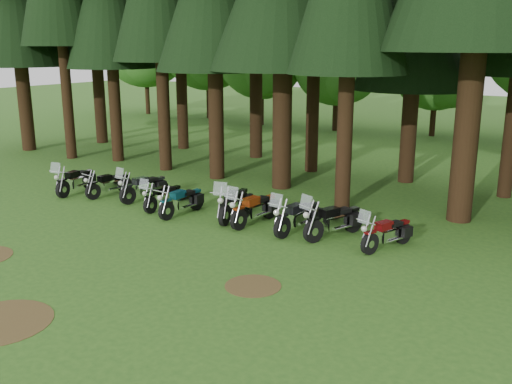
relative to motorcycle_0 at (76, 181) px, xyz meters
The scene contains 18 objects.
ground 7.61m from the motorcycle_0, 33.82° to the right, with size 120.00×120.00×0.00m, color #2B591C.
decid_0 26.86m from the motorcycle_0, 126.90° to the left, with size 8.00×7.78×10.00m.
decid_1 24.21m from the motorcycle_0, 114.20° to the left, with size 7.91×7.69×9.88m.
decid_2 21.43m from the motorcycle_0, 101.36° to the left, with size 6.72×6.53×8.40m.
decid_3 21.35m from the motorcycle_0, 85.64° to the left, with size 6.12×5.95×7.65m.
decid_4 23.78m from the motorcycle_0, 70.36° to the left, with size 5.93×5.76×7.41m.
dirt_patch_1 11.44m from the motorcycle_0, 19.02° to the right, with size 1.40×1.40×0.01m, color #4C3D1E.
dirt_patch_2 11.01m from the motorcycle_0, 48.39° to the right, with size 2.20×2.20×0.01m, color #4C3D1E.
motorcycle_0 is the anchor object (origin of this frame).
motorcycle_1 1.48m from the motorcycle_0, 16.52° to the left, with size 0.44×2.08×0.85m.
motorcycle_2 3.09m from the motorcycle_0, 12.88° to the left, with size 0.59×2.28×1.43m.
motorcycle_3 4.41m from the motorcycle_0, ahead, with size 0.38×2.05×1.29m.
motorcycle_4 5.45m from the motorcycle_0, ahead, with size 0.34×2.18×0.88m.
motorcycle_5 7.25m from the motorcycle_0, ahead, with size 0.84×2.43×1.53m.
motorcycle_6 8.15m from the motorcycle_0, ahead, with size 0.55×2.37×1.49m.
motorcycle_7 9.74m from the motorcycle_0, ahead, with size 0.62×2.35×1.47m.
motorcycle_8 10.90m from the motorcycle_0, ahead, with size 1.14×2.34×1.51m.
motorcycle_9 12.63m from the motorcycle_0, ahead, with size 0.97×2.09×1.34m.
Camera 1 is at (11.57, -10.32, 5.74)m, focal length 40.00 mm.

